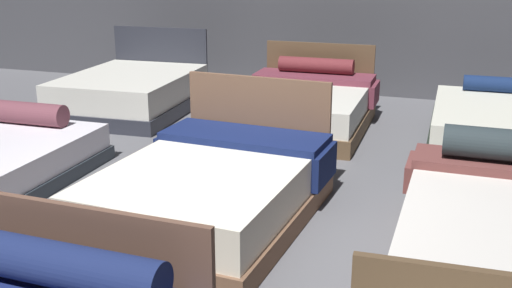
{
  "coord_description": "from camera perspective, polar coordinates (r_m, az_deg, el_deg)",
  "views": [
    {
      "loc": [
        1.82,
        -3.75,
        2.05
      ],
      "look_at": [
        0.32,
        0.65,
        0.58
      ],
      "focal_mm": 42.57,
      "sensor_mm": 36.0,
      "label": 1
    }
  ],
  "objects": [
    {
      "name": "bed_7",
      "position": [
        7.39,
        4.41,
        3.54
      ],
      "size": [
        1.63,
        2.0,
        0.92
      ],
      "rotation": [
        0.0,
        0.0,
        0.01
      ],
      "color": "brown",
      "rests_on": "ground_plane"
    },
    {
      "name": "ground_plane",
      "position": [
        4.65,
        -6.36,
        -8.86
      ],
      "size": [
        18.0,
        18.0,
        0.02
      ],
      "primitive_type": "cube",
      "color": "#5B5B60"
    },
    {
      "name": "bed_8",
      "position": [
        7.18,
        22.39,
        1.49
      ],
      "size": [
        1.61,
        2.05,
        0.64
      ],
      "rotation": [
        0.0,
        0.0,
        0.01
      ],
      "color": "black",
      "rests_on": "ground_plane"
    },
    {
      "name": "bed_4",
      "position": [
        4.85,
        -4.05,
        -4.23
      ],
      "size": [
        1.61,
        2.14,
        0.99
      ],
      "rotation": [
        0.0,
        0.0,
        -0.06
      ],
      "color": "brown",
      "rests_on": "ground_plane"
    },
    {
      "name": "bed_6",
      "position": [
        8.31,
        -11.62,
        4.78
      ],
      "size": [
        1.63,
        2.1,
        1.02
      ],
      "rotation": [
        0.0,
        0.0,
        0.05
      ],
      "color": "#2B2D36",
      "rests_on": "ground_plane"
    }
  ]
}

